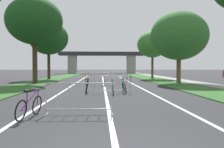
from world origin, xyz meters
TOP-DOWN VIEW (x-y plane):
  - grass_verge_left at (-6.55, 27.22)m, footprint 3.18×66.54m
  - grass_verge_right at (6.55, 27.22)m, footprint 3.18×66.54m
  - sidewalk_path_right at (9.06, 27.22)m, footprint 1.82×66.54m
  - lane_stripe_center at (0.00, 19.25)m, footprint 0.14×38.50m
  - lane_stripe_right_lane at (2.73, 19.25)m, footprint 0.14×38.50m
  - lane_stripe_left_lane at (-2.73, 19.25)m, footprint 0.14×38.50m
  - overpass_bridge at (0.00, 55.00)m, footprint 21.73×3.01m
  - tree_left_pine_near at (-6.39, 17.84)m, footprint 5.14×5.14m
  - tree_left_maple_mid at (-6.83, 25.49)m, footprint 4.90×4.90m
  - tree_right_pine_far at (7.27, 18.15)m, footprint 5.50×5.50m
  - tree_right_oak_mid at (6.66, 26.82)m, footprint 4.10×4.10m
  - crowd_barrier_nearest at (-0.99, 3.76)m, footprint 2.21×0.46m
  - crowd_barrier_second at (0.39, 9.86)m, footprint 2.23×0.56m
  - crowd_barrier_third at (-0.03, 15.96)m, footprint 2.21×0.45m
  - crowd_barrier_fourth at (1.47, 22.07)m, footprint 2.22×0.50m
  - bicycle_white_0 at (0.00, 15.40)m, footprint 0.45×1.63m
  - bicycle_purple_1 at (-2.47, 3.36)m, footprint 0.59×1.63m
  - bicycle_teal_2 at (1.15, 10.33)m, footprint 0.42×1.72m
  - bicycle_blue_3 at (2.62, 21.52)m, footprint 0.49×1.63m
  - bicycle_black_4 at (-1.13, 10.40)m, footprint 0.47×1.68m
  - bicycle_red_5 at (3.05, 21.69)m, footprint 0.56×1.73m
  - bicycle_yellow_6 at (-1.52, 16.34)m, footprint 0.50×1.76m
  - bicycle_green_7 at (0.41, 9.41)m, footprint 0.55×1.62m

SIDE VIEW (x-z plane):
  - lane_stripe_center at x=0.00m, z-range 0.00..0.01m
  - lane_stripe_right_lane at x=2.73m, z-range 0.00..0.01m
  - lane_stripe_left_lane at x=-2.73m, z-range 0.00..0.01m
  - grass_verge_left at x=-6.55m, z-range 0.00..0.05m
  - grass_verge_right at x=6.55m, z-range 0.00..0.05m
  - sidewalk_path_right at x=9.06m, z-range 0.00..0.08m
  - bicycle_white_0 at x=0.00m, z-range -0.09..0.79m
  - bicycle_green_7 at x=0.41m, z-range -0.12..0.83m
  - bicycle_teal_2 at x=1.15m, z-range -0.10..0.81m
  - bicycle_purple_1 at x=-2.47m, z-range -0.09..0.81m
  - bicycle_yellow_6 at x=-1.52m, z-range -0.10..0.84m
  - bicycle_black_4 at x=-1.13m, z-range -0.11..0.86m
  - bicycle_red_5 at x=3.05m, z-range -0.11..0.88m
  - bicycle_blue_3 at x=2.62m, z-range -0.11..0.89m
  - crowd_barrier_nearest at x=-0.99m, z-range -0.01..1.04m
  - crowd_barrier_second at x=0.39m, z-range -0.01..1.04m
  - crowd_barrier_third at x=-0.03m, z-range -0.01..1.04m
  - crowd_barrier_fourth at x=1.47m, z-range -0.01..1.04m
  - overpass_bridge at x=0.00m, z-range 1.09..6.58m
  - tree_right_pine_far at x=7.27m, z-range 1.12..8.06m
  - tree_right_oak_mid at x=6.66m, z-range 1.43..7.79m
  - tree_left_maple_mid at x=-6.83m, z-range 1.57..8.90m
  - tree_left_pine_near at x=-6.39m, z-range 1.80..9.83m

